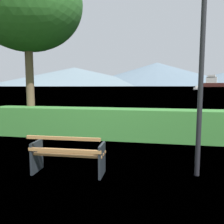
% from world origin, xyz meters
% --- Properties ---
extents(ground_plane, '(1400.00, 1400.00, 0.00)m').
position_xyz_m(ground_plane, '(0.00, 0.00, 0.00)').
color(ground_plane, '#4C6B33').
extents(water_surface, '(620.00, 620.00, 0.00)m').
position_xyz_m(water_surface, '(0.00, 306.84, 0.00)').
color(water_surface, slate).
rests_on(water_surface, ground_plane).
extents(park_bench, '(1.55, 0.61, 0.87)m').
position_xyz_m(park_bench, '(0.00, -0.06, 0.42)').
color(park_bench, '#A0703F').
rests_on(park_bench, ground_plane).
extents(hedge_row, '(8.38, 0.90, 1.06)m').
position_xyz_m(hedge_row, '(0.00, 3.40, 0.53)').
color(hedge_row, '#387A33').
rests_on(hedge_row, ground_plane).
extents(tree_near_bench, '(4.22, 4.22, 6.76)m').
position_xyz_m(tree_near_bench, '(-3.10, 3.86, 4.95)').
color(tree_near_bench, brown).
rests_on(tree_near_bench, ground_plane).
extents(lamp_post, '(0.30, 0.30, 4.19)m').
position_xyz_m(lamp_post, '(2.68, 0.39, 2.80)').
color(lamp_post, black).
rests_on(lamp_post, ground_plane).
extents(fishing_boat_near, '(4.33, 6.46, 1.65)m').
position_xyz_m(fishing_boat_near, '(19.49, 104.41, 0.58)').
color(fishing_boat_near, silver).
rests_on(fishing_boat_near, water_surface).
extents(distant_hills, '(747.31, 471.12, 58.84)m').
position_xyz_m(distant_hills, '(-22.36, 570.85, 25.04)').
color(distant_hills, slate).
rests_on(distant_hills, ground_plane).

